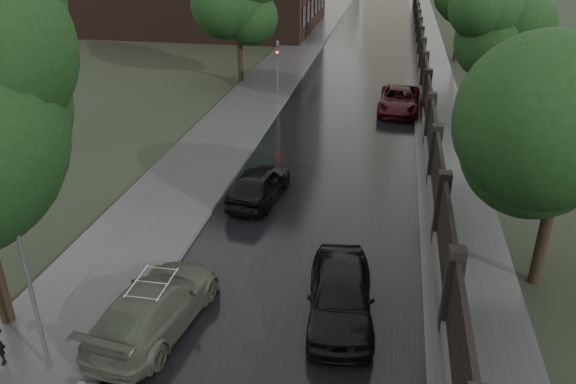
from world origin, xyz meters
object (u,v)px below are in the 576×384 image
(tree_left_far, at_px, (238,6))
(volga_sedan, at_px, (155,306))
(car_right_near, at_px, (340,294))
(lamp_post, at_px, (30,285))
(car_right_far, at_px, (399,100))
(tree_right_a, at_px, (567,135))
(tree_right_b, at_px, (495,41))
(hatchback_left, at_px, (259,184))
(traffic_light, at_px, (278,68))

(tree_left_far, xyz_separation_m, volga_sedan, (4.58, -26.33, -4.51))
(tree_left_far, height_order, car_right_near, tree_left_far)
(lamp_post, xyz_separation_m, car_right_far, (8.47, 23.77, -1.97))
(tree_right_a, relative_size, lamp_post, 1.37)
(tree_right_b, relative_size, car_right_near, 1.54)
(tree_right_b, distance_m, lamp_post, 24.33)
(lamp_post, relative_size, car_right_far, 1.01)
(lamp_post, distance_m, hatchback_left, 11.16)
(tree_right_a, height_order, lamp_post, tree_right_a)
(hatchback_left, xyz_separation_m, car_right_near, (4.04, -6.97, 0.07))
(tree_right_b, bearing_deg, car_right_far, 143.53)
(car_right_near, distance_m, car_right_far, 20.22)
(tree_right_a, distance_m, car_right_near, 7.78)
(hatchback_left, xyz_separation_m, car_right_far, (5.51, 13.19, -0.00))
(volga_sedan, height_order, hatchback_left, volga_sedan)
(tree_right_b, bearing_deg, traffic_light, 165.76)
(tree_left_far, height_order, car_right_far, tree_left_far)
(tree_right_b, bearing_deg, hatchback_left, -135.07)
(lamp_post, height_order, volga_sedan, lamp_post)
(lamp_post, bearing_deg, tree_right_b, 57.82)
(lamp_post, bearing_deg, traffic_light, 87.32)
(traffic_light, bearing_deg, tree_right_a, -55.23)
(traffic_light, height_order, hatchback_left, traffic_light)
(hatchback_left, relative_size, car_right_near, 0.91)
(hatchback_left, distance_m, car_right_near, 8.06)
(tree_left_far, distance_m, hatchback_left, 19.30)
(volga_sedan, relative_size, hatchback_left, 1.21)
(hatchback_left, distance_m, car_right_far, 14.30)
(lamp_post, distance_m, car_right_far, 25.31)
(tree_right_a, height_order, hatchback_left, tree_right_a)
(traffic_light, relative_size, car_right_far, 0.79)
(car_right_near, bearing_deg, traffic_light, 100.73)
(traffic_light, bearing_deg, car_right_far, 2.18)
(car_right_near, bearing_deg, hatchback_left, 114.30)
(hatchback_left, bearing_deg, tree_left_far, -65.77)
(volga_sedan, bearing_deg, traffic_light, -79.92)
(tree_left_far, height_order, volga_sedan, tree_left_far)
(tree_left_far, height_order, lamp_post, tree_left_far)
(tree_right_b, bearing_deg, car_right_near, -109.25)
(lamp_post, bearing_deg, hatchback_left, 74.38)
(tree_right_b, distance_m, car_right_near, 18.37)
(volga_sedan, relative_size, car_right_near, 1.11)
(tree_right_a, distance_m, traffic_light, 20.85)
(tree_left_far, distance_m, volga_sedan, 27.11)
(traffic_light, relative_size, volga_sedan, 0.79)
(tree_right_b, relative_size, traffic_light, 1.75)
(tree_left_far, distance_m, traffic_light, 6.84)
(car_right_near, bearing_deg, lamp_post, -158.54)
(tree_left_far, relative_size, car_right_far, 1.45)
(lamp_post, xyz_separation_m, traffic_light, (1.10, 23.49, -0.27))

